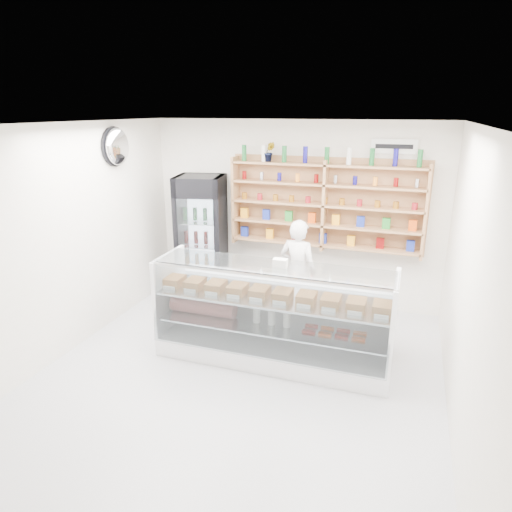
% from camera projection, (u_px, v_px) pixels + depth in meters
% --- Properties ---
extents(room, '(5.00, 5.00, 5.00)m').
position_uv_depth(room, '(235.00, 263.00, 4.79)').
color(room, '#B0B0B5').
rests_on(room, ground).
extents(display_counter, '(2.81, 0.84, 1.23)m').
position_uv_depth(display_counter, '(273.00, 333.00, 5.55)').
color(display_counter, white).
rests_on(display_counter, floor).
extents(shop_worker, '(0.61, 0.46, 1.50)m').
position_uv_depth(shop_worker, '(298.00, 271.00, 6.47)').
color(shop_worker, white).
rests_on(shop_worker, floor).
extents(drinks_cooler, '(0.83, 0.82, 1.98)m').
position_uv_depth(drinks_cooler, '(202.00, 238.00, 7.20)').
color(drinks_cooler, black).
rests_on(drinks_cooler, floor).
extents(wall_shelving, '(2.84, 0.28, 1.33)m').
position_uv_depth(wall_shelving, '(325.00, 205.00, 6.68)').
color(wall_shelving, '#AE8352').
rests_on(wall_shelving, back_wall).
extents(potted_plant, '(0.19, 0.17, 0.29)m').
position_uv_depth(potted_plant, '(269.00, 152.00, 6.71)').
color(potted_plant, '#1E6626').
rests_on(potted_plant, wall_shelving).
extents(security_mirror, '(0.15, 0.50, 0.50)m').
position_uv_depth(security_mirror, '(118.00, 147.00, 6.21)').
color(security_mirror, silver).
rests_on(security_mirror, left_wall).
extents(wall_sign, '(0.62, 0.03, 0.20)m').
position_uv_depth(wall_sign, '(394.00, 146.00, 6.26)').
color(wall_sign, white).
rests_on(wall_sign, back_wall).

